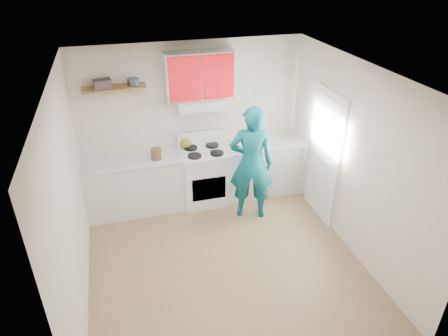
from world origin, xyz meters
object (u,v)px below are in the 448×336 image
object	(u,v)px
stove	(204,176)
tin	(133,82)
kettle	(186,143)
crock	(156,155)
person	(251,164)

from	to	relation	value
stove	tin	xyz separation A→B (m)	(-0.98, 0.17, 1.63)
stove	kettle	distance (m)	0.63
tin	crock	bearing A→B (deg)	-47.81
stove	kettle	xyz separation A→B (m)	(-0.25, 0.21, 0.54)
stove	kettle	bearing A→B (deg)	140.80
kettle	stove	bearing A→B (deg)	-32.64
kettle	crock	bearing A→B (deg)	-145.21
tin	person	distance (m)	2.11
stove	person	size ratio (longest dim) A/B	0.50
kettle	person	distance (m)	1.18
crock	person	xyz separation A→B (m)	(1.36, -0.54, -0.07)
crock	person	world-z (taller)	person
tin	kettle	world-z (taller)	tin
tin	kettle	size ratio (longest dim) A/B	0.91
stove	crock	xyz separation A→B (m)	(-0.76, -0.07, 0.54)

